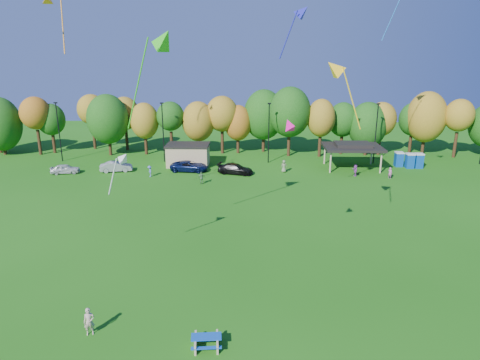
{
  "coord_description": "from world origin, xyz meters",
  "views": [
    {
      "loc": [
        -0.49,
        -23.73,
        16.36
      ],
      "look_at": [
        -1.35,
        6.0,
        7.4
      ],
      "focal_mm": 32.0,
      "sensor_mm": 36.0,
      "label": 1
    }
  ],
  "objects_px": {
    "car_c": "(189,166)",
    "car_d": "(235,169)",
    "porta_potties": "(409,160)",
    "car_a": "(65,169)",
    "car_b": "(116,167)",
    "picnic_table": "(206,341)",
    "kite_flyer": "(89,322)"
  },
  "relations": [
    {
      "from": "car_a",
      "to": "car_d",
      "type": "relative_size",
      "value": 0.79
    },
    {
      "from": "kite_flyer",
      "to": "car_c",
      "type": "bearing_deg",
      "value": 70.62
    },
    {
      "from": "car_a",
      "to": "car_c",
      "type": "relative_size",
      "value": 0.74
    },
    {
      "from": "car_c",
      "to": "car_d",
      "type": "relative_size",
      "value": 1.07
    },
    {
      "from": "car_b",
      "to": "car_c",
      "type": "xyz_separation_m",
      "value": [
        10.32,
        0.5,
        0.0
      ]
    },
    {
      "from": "kite_flyer",
      "to": "car_a",
      "type": "height_order",
      "value": "kite_flyer"
    },
    {
      "from": "car_c",
      "to": "car_d",
      "type": "height_order",
      "value": "car_c"
    },
    {
      "from": "car_b",
      "to": "kite_flyer",
      "type": "bearing_deg",
      "value": -178.31
    },
    {
      "from": "kite_flyer",
      "to": "car_b",
      "type": "relative_size",
      "value": 0.4
    },
    {
      "from": "porta_potties",
      "to": "kite_flyer",
      "type": "bearing_deg",
      "value": -129.46
    },
    {
      "from": "car_d",
      "to": "porta_potties",
      "type": "bearing_deg",
      "value": -66.64
    },
    {
      "from": "car_b",
      "to": "picnic_table",
      "type": "bearing_deg",
      "value": -168.94
    },
    {
      "from": "porta_potties",
      "to": "car_d",
      "type": "relative_size",
      "value": 0.76
    },
    {
      "from": "porta_potties",
      "to": "car_a",
      "type": "height_order",
      "value": "porta_potties"
    },
    {
      "from": "porta_potties",
      "to": "car_a",
      "type": "relative_size",
      "value": 0.96
    },
    {
      "from": "picnic_table",
      "to": "car_a",
      "type": "distance_m",
      "value": 43.02
    },
    {
      "from": "kite_flyer",
      "to": "car_b",
      "type": "bearing_deg",
      "value": 86.6
    },
    {
      "from": "car_a",
      "to": "car_d",
      "type": "bearing_deg",
      "value": -100.75
    },
    {
      "from": "car_b",
      "to": "car_d",
      "type": "height_order",
      "value": "car_b"
    },
    {
      "from": "car_c",
      "to": "car_d",
      "type": "xyz_separation_m",
      "value": [
        6.61,
        -1.18,
        -0.02
      ]
    },
    {
      "from": "car_a",
      "to": "car_b",
      "type": "relative_size",
      "value": 0.88
    },
    {
      "from": "picnic_table",
      "to": "car_c",
      "type": "height_order",
      "value": "car_c"
    },
    {
      "from": "porta_potties",
      "to": "picnic_table",
      "type": "relative_size",
      "value": 2.02
    },
    {
      "from": "kite_flyer",
      "to": "car_c",
      "type": "relative_size",
      "value": 0.33
    },
    {
      "from": "car_d",
      "to": "kite_flyer",
      "type": "bearing_deg",
      "value": -177.77
    },
    {
      "from": "kite_flyer",
      "to": "picnic_table",
      "type": "bearing_deg",
      "value": -26.11
    },
    {
      "from": "kite_flyer",
      "to": "porta_potties",
      "type": "bearing_deg",
      "value": 32.33
    },
    {
      "from": "car_c",
      "to": "car_d",
      "type": "distance_m",
      "value": 6.72
    },
    {
      "from": "car_d",
      "to": "car_b",
      "type": "bearing_deg",
      "value": 101.62
    },
    {
      "from": "kite_flyer",
      "to": "car_d",
      "type": "distance_m",
      "value": 36.26
    },
    {
      "from": "picnic_table",
      "to": "car_b",
      "type": "distance_m",
      "value": 40.76
    },
    {
      "from": "car_a",
      "to": "porta_potties",
      "type": "bearing_deg",
      "value": -96.46
    }
  ]
}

